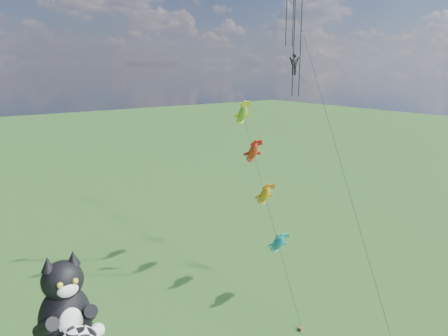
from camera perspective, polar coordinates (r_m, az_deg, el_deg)
cat_kite_rig at (r=19.16m, az=-19.71°, el=-18.22°), size 2.59×4.14×10.57m
fish_windsock_rig at (r=36.03m, az=4.58°, el=-0.73°), size 5.75×14.98×15.86m
parafoil_rig at (r=36.35m, az=9.44°, el=15.56°), size 6.45×16.69×27.22m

